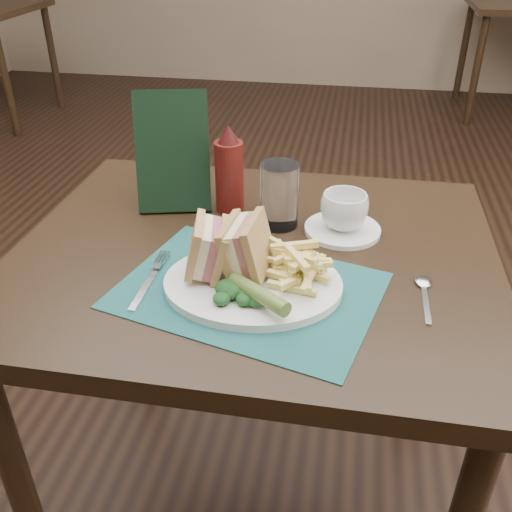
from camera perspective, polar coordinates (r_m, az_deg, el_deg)
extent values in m
plane|color=black|center=(1.92, 2.56, -10.97)|extent=(7.00, 7.00, 0.00)
plane|color=gray|center=(5.08, 8.17, 16.51)|extent=(6.00, 0.00, 6.00)
cube|color=#184F4D|center=(0.96, -0.76, -3.43)|extent=(0.48, 0.40, 0.00)
cylinder|color=#4E6727|center=(0.88, 0.28, -3.83)|extent=(0.11, 0.09, 0.03)
cylinder|color=white|center=(1.14, 8.63, 2.63)|extent=(0.20, 0.20, 0.01)
imported|color=white|center=(1.12, 8.80, 4.48)|extent=(0.13, 0.13, 0.07)
cylinder|color=white|center=(1.13, 2.33, 6.07)|extent=(0.09, 0.09, 0.13)
cube|color=black|center=(1.20, -8.35, 10.25)|extent=(0.17, 0.12, 0.24)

